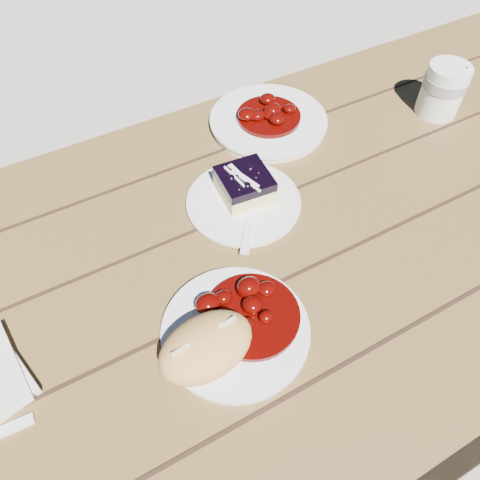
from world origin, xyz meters
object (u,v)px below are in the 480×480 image
picnic_table (310,269)px  bread_roll (206,347)px  main_plate (236,332)px  coffee_cup (443,90)px  dessert_plate (244,203)px  blueberry_cake (245,184)px  second_plate (268,122)px

picnic_table → bread_roll: bread_roll is taller
main_plate → coffee_cup: bearing=22.2°
bread_roll → coffee_cup: 0.74m
dessert_plate → coffee_cup: bearing=4.4°
blueberry_cake → coffee_cup: 0.48m
picnic_table → dessert_plate: (-0.11, 0.09, 0.17)m
blueberry_cake → coffee_cup: size_ratio=0.87×
picnic_table → second_plate: 0.32m
blueberry_cake → second_plate: 0.22m
bread_roll → dessert_plate: bearing=51.4°
main_plate → bread_roll: 0.07m
bread_roll → coffee_cup: (0.68, 0.28, 0.00)m
main_plate → dessert_plate: bearing=58.3°
blueberry_cake → second_plate: size_ratio=0.39×
blueberry_cake → second_plate: blueberry_cake is taller
bread_roll → second_plate: 0.54m
dessert_plate → second_plate: size_ratio=0.83×
dessert_plate → blueberry_cake: (0.01, 0.01, 0.03)m
picnic_table → bread_roll: size_ratio=14.86×
blueberry_cake → bread_roll: bearing=-123.4°
dessert_plate → coffee_cup: size_ratio=1.85×
picnic_table → main_plate: (-0.24, -0.13, 0.17)m
blueberry_cake → picnic_table: bearing=-43.5°
picnic_table → bread_roll: bearing=-153.8°
dessert_plate → picnic_table: bearing=-41.3°
second_plate → picnic_table: bearing=-100.6°
bread_roll → main_plate: bearing=20.0°
dessert_plate → coffee_cup: (0.49, 0.04, 0.05)m
coffee_cup → second_plate: bearing=158.2°
bread_roll → dessert_plate: (0.19, 0.24, -0.05)m
dessert_plate → blueberry_cake: 0.03m
picnic_table → dessert_plate: size_ratio=10.07×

